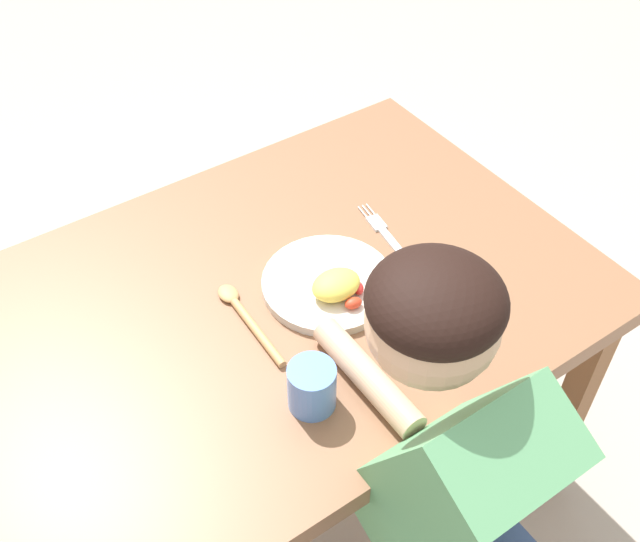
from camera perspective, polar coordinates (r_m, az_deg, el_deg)
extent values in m
plane|color=#AC9E90|center=(1.96, -2.82, -15.82)|extent=(8.00, 8.00, 0.00)
cube|color=brown|center=(1.41, -3.76, -2.75)|extent=(1.22, 0.83, 0.04)
cube|color=brown|center=(1.78, 18.80, -9.57)|extent=(0.05, 0.05, 0.64)
cube|color=brown|center=(2.09, 4.46, 3.40)|extent=(0.05, 0.05, 0.64)
cylinder|color=beige|center=(1.41, 0.62, -0.95)|extent=(0.25, 0.25, 0.02)
ellipsoid|color=#EACC4D|center=(1.36, 1.24, -1.06)|extent=(0.09, 0.07, 0.04)
ellipsoid|color=red|center=(1.35, 2.57, -2.48)|extent=(0.04, 0.03, 0.02)
ellipsoid|color=red|center=(1.37, 2.93, -1.30)|extent=(0.03, 0.03, 0.02)
cube|color=silver|center=(1.50, 5.78, 1.89)|extent=(0.03, 0.11, 0.01)
cube|color=silver|center=(1.55, 4.34, 3.69)|extent=(0.03, 0.05, 0.01)
cylinder|color=silver|center=(1.58, 3.92, 4.70)|extent=(0.01, 0.04, 0.00)
cylinder|color=silver|center=(1.57, 3.60, 4.60)|extent=(0.01, 0.04, 0.00)
cylinder|color=silver|center=(1.57, 3.29, 4.50)|extent=(0.01, 0.04, 0.00)
cylinder|color=tan|center=(1.33, -4.79, -4.68)|extent=(0.02, 0.18, 0.02)
ellipsoid|color=tan|center=(1.40, -7.03, -1.73)|extent=(0.04, 0.05, 0.01)
cylinder|color=#5885DC|center=(1.21, -0.63, -8.85)|extent=(0.08, 0.08, 0.09)
cube|color=#599966|center=(1.16, 10.16, -14.65)|extent=(0.22, 0.30, 0.40)
sphere|color=#D8A884|center=(0.99, 8.62, -3.84)|extent=(0.18, 0.18, 0.18)
ellipsoid|color=black|center=(0.96, 8.88, -2.24)|extent=(0.19, 0.19, 0.10)
cylinder|color=#D8A884|center=(1.25, 3.64, -8.03)|extent=(0.05, 0.25, 0.05)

